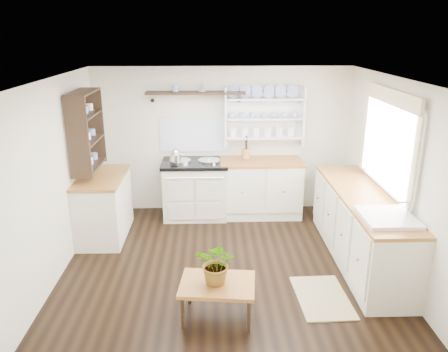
{
  "coord_description": "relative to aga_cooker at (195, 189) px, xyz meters",
  "views": [
    {
      "loc": [
        -0.17,
        -4.86,
        2.8
      ],
      "look_at": [
        -0.02,
        0.25,
        1.1
      ],
      "focal_mm": 35.0,
      "sensor_mm": 36.0,
      "label": 1
    }
  ],
  "objects": [
    {
      "name": "floor",
      "position": [
        0.43,
        -1.57,
        -0.46
      ],
      "size": [
        4.0,
        3.8,
        0.01
      ],
      "primitive_type": "cube",
      "color": "black",
      "rests_on": "ground"
    },
    {
      "name": "wall_back",
      "position": [
        0.43,
        0.33,
        0.69
      ],
      "size": [
        4.0,
        0.02,
        2.3
      ],
      "primitive_type": "cube",
      "color": "beige",
      "rests_on": "ground"
    },
    {
      "name": "wall_right",
      "position": [
        2.43,
        -1.57,
        0.69
      ],
      "size": [
        0.02,
        3.8,
        2.3
      ],
      "primitive_type": "cube",
      "color": "beige",
      "rests_on": "ground"
    },
    {
      "name": "wall_left",
      "position": [
        -1.57,
        -1.57,
        0.69
      ],
      "size": [
        0.02,
        3.8,
        2.3
      ],
      "primitive_type": "cube",
      "color": "beige",
      "rests_on": "ground"
    },
    {
      "name": "ceiling",
      "position": [
        0.43,
        -1.57,
        1.84
      ],
      "size": [
        4.0,
        3.8,
        0.01
      ],
      "primitive_type": "cube",
      "color": "white",
      "rests_on": "wall_back"
    },
    {
      "name": "window",
      "position": [
        2.38,
        -1.42,
        1.11
      ],
      "size": [
        0.08,
        1.55,
        1.22
      ],
      "color": "white",
      "rests_on": "wall_right"
    },
    {
      "name": "aga_cooker",
      "position": [
        0.0,
        0.0,
        0.0
      ],
      "size": [
        1.0,
        0.7,
        0.93
      ],
      "color": "beige",
      "rests_on": "floor"
    },
    {
      "name": "back_cabinets",
      "position": [
        1.03,
        0.03,
        0.0
      ],
      "size": [
        1.27,
        0.63,
        0.9
      ],
      "color": "#EEE4CD",
      "rests_on": "floor"
    },
    {
      "name": "right_cabinets",
      "position": [
        2.13,
        -1.47,
        0.0
      ],
      "size": [
        0.62,
        2.43,
        0.9
      ],
      "color": "#EEE4CD",
      "rests_on": "floor"
    },
    {
      "name": "belfast_sink",
      "position": [
        2.13,
        -2.22,
        0.34
      ],
      "size": [
        0.55,
        0.6,
        0.45
      ],
      "color": "white",
      "rests_on": "right_cabinets"
    },
    {
      "name": "left_cabinets",
      "position": [
        -1.27,
        -0.67,
        0.0
      ],
      "size": [
        0.62,
        1.13,
        0.9
      ],
      "color": "#EEE4CD",
      "rests_on": "floor"
    },
    {
      "name": "plate_rack",
      "position": [
        1.08,
        0.29,
        1.1
      ],
      "size": [
        1.2,
        0.22,
        0.9
      ],
      "color": "white",
      "rests_on": "wall_back"
    },
    {
      "name": "high_shelf",
      "position": [
        0.03,
        0.21,
        1.45
      ],
      "size": [
        1.5,
        0.29,
        0.16
      ],
      "color": "black",
      "rests_on": "wall_back"
    },
    {
      "name": "left_shelving",
      "position": [
        -1.41,
        -0.67,
        1.09
      ],
      "size": [
        0.28,
        0.8,
        1.05
      ],
      "primitive_type": "cube",
      "color": "black",
      "rests_on": "wall_left"
    },
    {
      "name": "kettle",
      "position": [
        -0.28,
        -0.12,
        0.57
      ],
      "size": [
        0.16,
        0.16,
        0.2
      ],
      "primitive_type": null,
      "color": "silver",
      "rests_on": "aga_cooker"
    },
    {
      "name": "utensil_crock",
      "position": [
        0.79,
        0.11,
        0.53
      ],
      "size": [
        0.13,
        0.13,
        0.15
      ],
      "primitive_type": "cylinder",
      "color": "#AE7840",
      "rests_on": "back_cabinets"
    },
    {
      "name": "center_table",
      "position": [
        0.31,
        -2.62,
        -0.1
      ],
      "size": [
        0.8,
        0.61,
        0.4
      ],
      "rotation": [
        0.0,
        0.0,
        -0.11
      ],
      "color": "brown",
      "rests_on": "floor"
    },
    {
      "name": "potted_plant",
      "position": [
        0.31,
        -2.62,
        0.17
      ],
      "size": [
        0.5,
        0.47,
        0.44
      ],
      "primitive_type": "imported",
      "rotation": [
        0.0,
        0.0,
        -0.37
      ],
      "color": "#3F7233",
      "rests_on": "center_table"
    },
    {
      "name": "floor_rug",
      "position": [
        1.47,
        -2.32,
        -0.45
      ],
      "size": [
        0.58,
        0.87,
        0.02
      ],
      "primitive_type": "cube",
      "rotation": [
        0.0,
        0.0,
        0.04
      ],
      "color": "#9B8A5A",
      "rests_on": "floor"
    }
  ]
}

